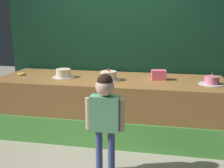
{
  "coord_description": "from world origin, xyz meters",
  "views": [
    {
      "loc": [
        0.8,
        -3.36,
        1.75
      ],
      "look_at": [
        0.07,
        0.34,
        0.85
      ],
      "focal_mm": 43.2,
      "sensor_mm": 36.0,
      "label": 1
    }
  ],
  "objects": [
    {
      "name": "child_figure",
      "position": [
        0.17,
        -0.56,
        0.76
      ],
      "size": [
        0.45,
        0.21,
        1.18
      ],
      "color": "#3F4C8C",
      "rests_on": "ground_plane"
    },
    {
      "name": "ground_plane",
      "position": [
        0.0,
        0.0,
        0.0
      ],
      "size": [
        12.0,
        12.0,
        0.0
      ],
      "primitive_type": "plane",
      "color": "#ADA38E"
    },
    {
      "name": "stage_platform",
      "position": [
        0.0,
        0.57,
        0.44
      ],
      "size": [
        3.42,
        1.16,
        0.88
      ],
      "color": "#9E6B38",
      "rests_on": "ground_plane"
    },
    {
      "name": "cake_left",
      "position": [
        -0.73,
        0.52,
        0.94
      ],
      "size": [
        0.34,
        0.34,
        0.13
      ],
      "color": "white",
      "rests_on": "stage_platform"
    },
    {
      "name": "cake_right",
      "position": [
        1.45,
        0.46,
        0.93
      ],
      "size": [
        0.34,
        0.34,
        0.17
      ],
      "color": "silver",
      "rests_on": "stage_platform"
    },
    {
      "name": "donut",
      "position": [
        -1.45,
        0.53,
        0.9
      ],
      "size": [
        0.12,
        0.12,
        0.04
      ],
      "primitive_type": "torus",
      "color": "#F2BF4C",
      "rests_on": "stage_platform"
    },
    {
      "name": "pink_box",
      "position": [
        0.73,
        0.63,
        0.95
      ],
      "size": [
        0.23,
        0.18,
        0.14
      ],
      "primitive_type": "cube",
      "rotation": [
        0.0,
        0.0,
        0.14
      ],
      "color": "#F86280",
      "rests_on": "stage_platform"
    },
    {
      "name": "cake_center",
      "position": [
        0.0,
        0.46,
        0.94
      ],
      "size": [
        0.35,
        0.35,
        0.17
      ],
      "color": "silver",
      "rests_on": "stage_platform"
    },
    {
      "name": "curtain_backdrop",
      "position": [
        0.0,
        1.24,
        1.59
      ],
      "size": [
        3.92,
        0.08,
        3.17
      ],
      "primitive_type": "cube",
      "color": "#113823",
      "rests_on": "ground_plane"
    }
  ]
}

